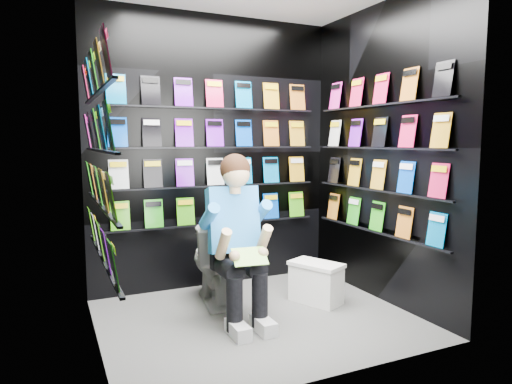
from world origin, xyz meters
name	(u,v)px	position (x,y,z in m)	size (l,w,h in m)	color
floor	(257,319)	(0.00, 0.00, 0.00)	(2.40, 2.40, 0.00)	#5D5C5A
wall_back	(214,153)	(0.00, 1.00, 1.30)	(2.40, 0.04, 2.60)	black
wall_front	(331,161)	(0.00, -1.00, 1.30)	(2.40, 0.04, 2.60)	black
wall_left	(92,158)	(-1.20, 0.00, 1.30)	(0.04, 2.00, 2.60)	black
wall_right	(382,154)	(1.20, 0.00, 1.30)	(0.04, 2.00, 2.60)	black
comics_back	(215,152)	(0.00, 0.97, 1.31)	(2.10, 0.06, 1.37)	#D51B51
comics_left	(97,157)	(-1.17, 0.00, 1.31)	(0.06, 1.70, 1.37)	#D51B51
comics_right	(379,153)	(1.17, 0.00, 1.31)	(0.06, 1.70, 1.37)	#D51B51
toilet	(216,261)	(-0.16, 0.51, 0.37)	(0.42, 0.75, 0.73)	white
longbox	(316,284)	(0.63, 0.14, 0.16)	(0.24, 0.43, 0.32)	white
longbox_lid	(316,264)	(0.63, 0.14, 0.34)	(0.26, 0.45, 0.03)	white
reader	(232,222)	(-0.16, 0.13, 0.78)	(0.53, 0.77, 1.43)	#1F81E8
held_comic	(250,256)	(-0.16, -0.22, 0.58)	(0.25, 0.01, 0.17)	#34B65D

